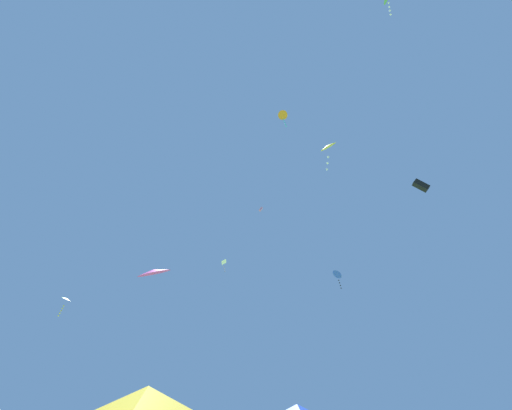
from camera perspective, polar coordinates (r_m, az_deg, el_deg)
name	(u,v)px	position (r m, az deg, el deg)	size (l,w,h in m)	color
canopy_tent_yellow	(146,402)	(15.62, -17.23, -27.94)	(3.33, 3.33, 3.56)	#9E9EA3
kite_orange_delta	(283,116)	(35.25, 4.32, 14.13)	(0.95, 0.77, 1.89)	orange
kite_pink_box	(261,209)	(43.36, 0.78, -0.67)	(0.49, 0.25, 0.59)	pink
kite_magenta_delta	(154,271)	(12.34, -16.09, -10.19)	(1.48, 1.47, 0.57)	#D6389E
kite_lime_diamond	(66,300)	(36.99, -28.20, -13.29)	(1.12, 1.01, 1.90)	#75D138
kite_blue_delta	(338,274)	(39.68, 12.96, -10.82)	(1.14, 1.26, 2.16)	blue
kite_yellow_delta	(328,147)	(18.41, 11.47, 9.18)	(1.10, 1.12, 1.73)	yellow
kite_white_diamond	(224,262)	(39.48, -5.20, -9.16)	(0.68, 0.72, 1.28)	white
kite_black_box	(421,186)	(32.67, 24.96, 2.85)	(1.33, 0.72, 1.20)	black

